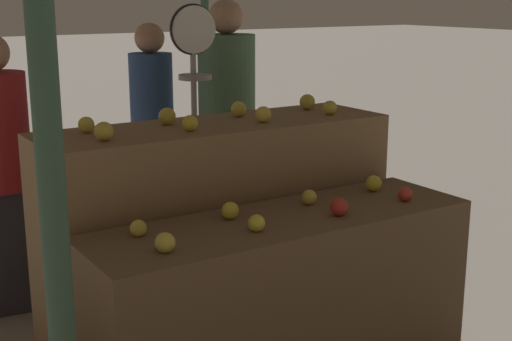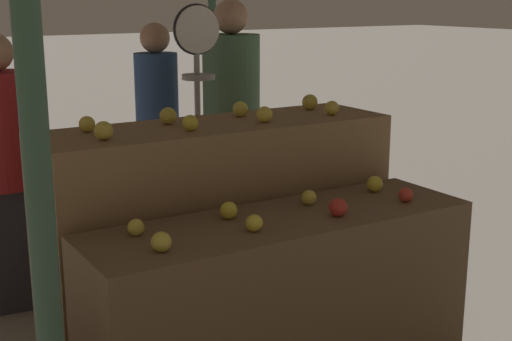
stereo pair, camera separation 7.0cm
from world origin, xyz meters
name	(u,v)px [view 2 (the right image)]	position (x,y,z in m)	size (l,w,h in m)	color
display_counter_front	(282,300)	(0.00, 0.00, 0.40)	(1.84, 0.55, 0.80)	brown
display_counter_back	(219,230)	(0.00, 0.60, 0.57)	(1.84, 0.55, 1.14)	olive
apple_front_0	(161,242)	(-0.64, -0.12, 0.84)	(0.08, 0.08, 0.08)	gold
apple_front_1	(254,223)	(-0.21, -0.10, 0.83)	(0.07, 0.07, 0.07)	gold
apple_front_2	(338,207)	(0.23, -0.11, 0.84)	(0.09, 0.09, 0.09)	#B72D23
apple_front_3	(406,195)	(0.65, -0.10, 0.83)	(0.07, 0.07, 0.07)	red
apple_front_4	(136,227)	(-0.65, 0.12, 0.83)	(0.07, 0.07, 0.07)	gold
apple_front_5	(229,210)	(-0.21, 0.11, 0.84)	(0.08, 0.08, 0.08)	gold
apple_front_6	(309,197)	(0.22, 0.10, 0.83)	(0.07, 0.07, 0.07)	gold
apple_front_7	(375,184)	(0.64, 0.12, 0.84)	(0.08, 0.08, 0.08)	gold
apple_back_0	(104,131)	(-0.64, 0.49, 1.18)	(0.09, 0.09, 0.09)	gold
apple_back_1	(190,123)	(-0.21, 0.49, 1.17)	(0.08, 0.08, 0.08)	gold
apple_back_2	(264,114)	(0.22, 0.50, 1.18)	(0.08, 0.08, 0.08)	yellow
apple_back_3	(332,108)	(0.65, 0.50, 1.18)	(0.08, 0.08, 0.08)	gold
apple_back_4	(87,124)	(-0.64, 0.71, 1.17)	(0.08, 0.08, 0.08)	yellow
apple_back_5	(168,116)	(-0.23, 0.70, 1.18)	(0.09, 0.09, 0.09)	gold
apple_back_6	(240,109)	(0.20, 0.72, 1.18)	(0.08, 0.08, 0.08)	yellow
apple_back_7	(310,102)	(0.66, 0.71, 1.18)	(0.09, 0.09, 0.09)	gold
produce_scale	(198,81)	(0.24, 1.29, 1.27)	(0.30, 0.20, 1.72)	#99999E
person_vendor_at_scale	(231,111)	(0.68, 1.65, 1.00)	(0.51, 0.51, 1.75)	#2D2D38
person_customer_left	(3,156)	(-0.89, 1.45, 0.91)	(0.39, 0.39, 1.58)	#2D2D38
person_customer_right	(157,117)	(0.31, 2.07, 0.93)	(0.36, 0.36, 1.59)	#2D2D38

